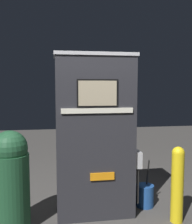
% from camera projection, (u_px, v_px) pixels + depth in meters
% --- Properties ---
extents(ground_plane, '(14.00, 14.00, 0.00)m').
position_uv_depth(ground_plane, '(97.00, 221.00, 3.14)').
color(ground_plane, '#423F3D').
extents(gas_pump, '(1.06, 0.46, 2.01)m').
position_uv_depth(gas_pump, '(95.00, 136.00, 3.26)').
color(gas_pump, '#28282D').
rests_on(gas_pump, ground_plane).
extents(safety_bollard, '(0.15, 0.15, 0.91)m').
position_uv_depth(safety_bollard, '(177.00, 182.00, 3.10)').
color(safety_bollard, yellow).
rests_on(safety_bollard, ground_plane).
extents(trash_bin, '(0.42, 0.42, 1.13)m').
position_uv_depth(trash_bin, '(11.00, 179.00, 2.93)').
color(trash_bin, '#1E4C2D').
rests_on(trash_bin, ground_plane).
extents(squeegee_bucket, '(0.24, 0.24, 0.65)m').
position_uv_depth(squeegee_bucket, '(145.00, 195.00, 3.54)').
color(squeegee_bucket, '#1E478C').
rests_on(squeegee_bucket, ground_plane).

